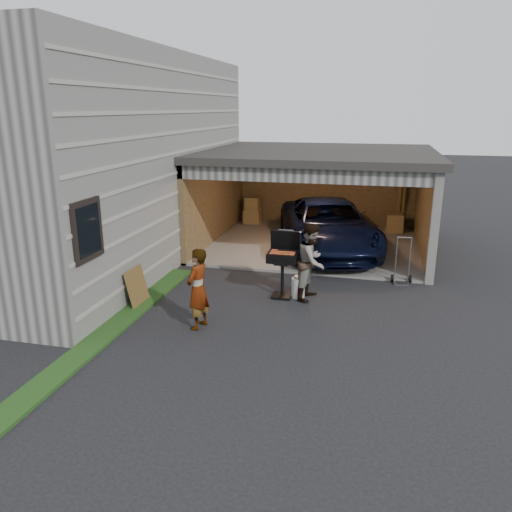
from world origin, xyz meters
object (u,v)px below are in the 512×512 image
at_px(woman, 198,289).
at_px(man, 312,261).
at_px(minivan, 328,228).
at_px(hand_truck, 402,274).
at_px(plywood_panel, 137,287).
at_px(bbq_grill, 283,259).
at_px(propane_tank, 298,288).

relative_size(woman, man, 0.93).
xyz_separation_m(minivan, hand_truck, (2.04, -2.33, -0.51)).
distance_m(man, hand_truck, 2.58).
xyz_separation_m(minivan, woman, (-1.88, -5.90, 0.06)).
bearing_deg(plywood_panel, man, 19.95).
relative_size(bbq_grill, plywood_panel, 1.78).
bearing_deg(propane_tank, minivan, 86.13).
xyz_separation_m(minivan, plywood_panel, (-3.55, -5.12, -0.32)).
xyz_separation_m(woman, propane_tank, (1.62, 2.04, -0.57)).
xyz_separation_m(woman, plywood_panel, (-1.67, 0.78, -0.38)).
distance_m(bbq_grill, plywood_panel, 3.22).
height_order(woman, hand_truck, woman).
bearing_deg(minivan, bbq_grill, -114.30).
bearing_deg(hand_truck, bbq_grill, -154.75).
bearing_deg(woman, man, 148.95).
bearing_deg(minivan, woman, -123.02).
bearing_deg(hand_truck, minivan, 125.99).
bearing_deg(propane_tank, man, 7.00).
bearing_deg(woman, minivan, 173.84).
relative_size(man, bbq_grill, 1.16).
bearing_deg(man, minivan, 12.49).
distance_m(minivan, bbq_grill, 3.94).
relative_size(man, hand_truck, 1.47).
bearing_deg(man, plywood_panel, 122.04).
height_order(minivan, woman, woman).
xyz_separation_m(man, hand_truck, (2.01, 1.49, -0.63)).
distance_m(propane_tank, plywood_panel, 3.53).
bearing_deg(propane_tank, woman, -128.41).
relative_size(plywood_panel, hand_truck, 0.71).
bearing_deg(hand_truck, propane_tank, -151.55).
relative_size(minivan, propane_tank, 11.63).
xyz_separation_m(bbq_grill, hand_truck, (2.65, 1.55, -0.66)).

